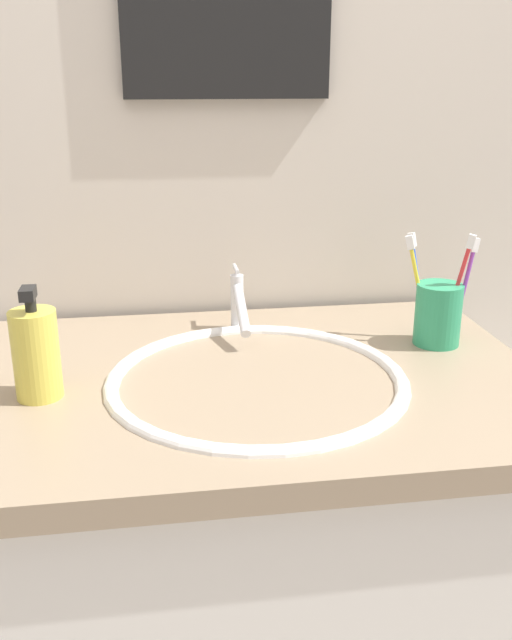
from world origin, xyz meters
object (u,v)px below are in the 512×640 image
at_px(toothbrush_purple, 465,284).
at_px(toothbrush_yellow, 418,282).
at_px(toothbrush_blue, 417,278).
at_px(soap_dispenser, 36,353).
at_px(faucet, 240,303).
at_px(toothbrush_red, 458,282).
at_px(toothbrush_cup, 438,314).

xyz_separation_m(toothbrush_purple, toothbrush_yellow, (-0.08, 0.03, -0.00)).
xyz_separation_m(toothbrush_purple, toothbrush_blue, (-0.07, 0.05, -0.00)).
height_order(toothbrush_purple, toothbrush_blue, toothbrush_purple).
height_order(toothbrush_purple, soap_dispenser, toothbrush_purple).
bearing_deg(soap_dispenser, toothbrush_purple, 8.92).
bearing_deg(toothbrush_blue, toothbrush_purple, -37.64).
bearing_deg(toothbrush_yellow, toothbrush_blue, 70.76).
height_order(faucet, soap_dispenser, soap_dispenser).
height_order(toothbrush_blue, soap_dispenser, toothbrush_blue).
bearing_deg(toothbrush_purple, toothbrush_red, 176.66).
relative_size(toothbrush_purple, toothbrush_yellow, 1.00).
bearing_deg(toothbrush_blue, toothbrush_cup, -57.65).
relative_size(toothbrush_purple, toothbrush_blue, 1.01).
relative_size(toothbrush_cup, toothbrush_red, 0.56).
bearing_deg(faucet, toothbrush_cup, -17.68).
bearing_deg(toothbrush_yellow, toothbrush_cup, -25.41).
xyz_separation_m(faucet, toothbrush_purple, (0.37, -0.12, 0.05)).
xyz_separation_m(toothbrush_blue, toothbrush_yellow, (-0.01, -0.03, 0.00)).
relative_size(faucet, toothbrush_red, 0.85).
relative_size(faucet, toothbrush_cup, 1.51).
distance_m(toothbrush_cup, toothbrush_purple, 0.07).
height_order(faucet, toothbrush_purple, toothbrush_purple).
bearing_deg(toothbrush_yellow, soap_dispenser, -167.72).
height_order(faucet, toothbrush_cup, faucet).
bearing_deg(toothbrush_cup, faucet, 162.32).
distance_m(toothbrush_purple, toothbrush_blue, 0.08).
xyz_separation_m(toothbrush_purple, soap_dispenser, (-0.70, -0.11, -0.04)).
bearing_deg(toothbrush_blue, toothbrush_yellow, -109.24).
xyz_separation_m(toothbrush_cup, toothbrush_purple, (0.04, -0.01, 0.06)).
bearing_deg(faucet, soap_dispenser, -145.38).
distance_m(toothbrush_red, soap_dispenser, 0.70).
xyz_separation_m(faucet, toothbrush_blue, (0.31, -0.06, 0.05)).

